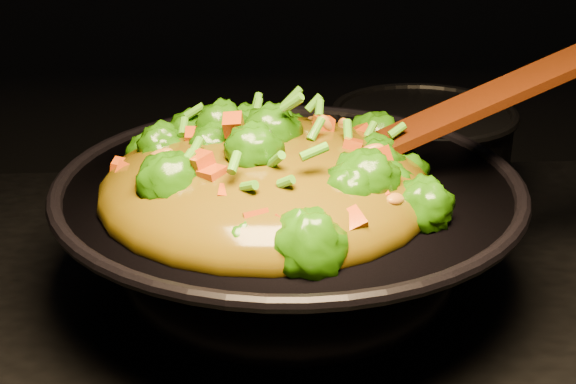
{
  "coord_description": "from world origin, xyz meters",
  "views": [
    {
      "loc": [
        -0.14,
        -0.66,
        1.36
      ],
      "look_at": [
        -0.1,
        0.1,
        1.02
      ],
      "focal_mm": 50.0,
      "sensor_mm": 36.0,
      "label": 1
    }
  ],
  "objects": [
    {
      "name": "wok",
      "position": [
        -0.1,
        0.09,
        0.97
      ],
      "size": [
        0.59,
        0.59,
        0.13
      ],
      "primitive_type": null,
      "rotation": [
        0.0,
        0.0,
        0.33
      ],
      "color": "black",
      "rests_on": "stovetop"
    },
    {
      "name": "stir_fry",
      "position": [
        -0.12,
        0.06,
        1.09
      ],
      "size": [
        0.44,
        0.44,
        0.11
      ],
      "primitive_type": null,
      "rotation": [
        0.0,
        0.0,
        0.43
      ],
      "color": "#225D06",
      "rests_on": "wok"
    },
    {
      "name": "spatula",
      "position": [
        0.06,
        0.1,
        1.09
      ],
      "size": [
        0.34,
        0.09,
        0.15
      ],
      "primitive_type": "cube",
      "rotation": [
        0.0,
        -0.38,
        0.09
      ],
      "color": "#320E03",
      "rests_on": "wok"
    },
    {
      "name": "back_pot",
      "position": [
        0.1,
        0.32,
        0.97
      ],
      "size": [
        0.25,
        0.25,
        0.13
      ],
      "primitive_type": "cylinder",
      "rotation": [
        0.0,
        0.0,
        0.1
      ],
      "color": "black",
      "rests_on": "stovetop"
    }
  ]
}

